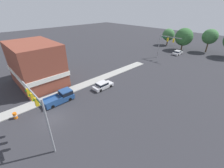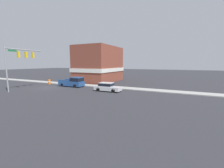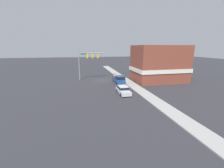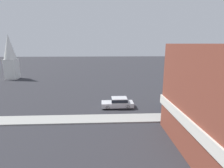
{
  "view_description": "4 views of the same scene",
  "coord_description": "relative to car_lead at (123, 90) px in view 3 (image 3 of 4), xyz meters",
  "views": [
    {
      "loc": [
        19.54,
        -5.66,
        15.73
      ],
      "look_at": [
        1.33,
        11.56,
        2.34
      ],
      "focal_mm": 24.0,
      "sensor_mm": 36.0,
      "label": 1
    },
    {
      "loc": [
        20.3,
        23.35,
        4.65
      ],
      "look_at": [
        0.88,
        14.0,
        1.69
      ],
      "focal_mm": 24.0,
      "sensor_mm": 36.0,
      "label": 2
    },
    {
      "loc": [
        5.94,
        37.47,
        8.42
      ],
      "look_at": [
        0.96,
        14.68,
        2.7
      ],
      "focal_mm": 24.0,
      "sensor_mm": 36.0,
      "label": 3
    },
    {
      "loc": [
        -25.31,
        13.82,
        8.92
      ],
      "look_at": [
        -0.37,
        12.62,
        3.13
      ],
      "focal_mm": 28.0,
      "sensor_mm": 36.0,
      "label": 4
    }
  ],
  "objects": [
    {
      "name": "sidewalk_curb",
      "position": [
        -3.91,
        -11.82,
        -0.69
      ],
      "size": [
        2.4,
        60.0,
        0.14
      ],
      "color": "#9E9E99",
      "rests_on": "ground"
    },
    {
      "name": "car_lead",
      "position": [
        0.0,
        0.0,
        0.0
      ],
      "size": [
        1.81,
        4.49,
        1.46
      ],
      "color": "black",
      "rests_on": "ground"
    },
    {
      "name": "corner_brick_building",
      "position": [
        -11.83,
        -8.54,
        3.57
      ],
      "size": [
        12.73,
        8.71,
        8.92
      ],
      "color": "brown",
      "rests_on": "ground"
    },
    {
      "name": "near_signal_assembly",
      "position": [
        5.58,
        -14.16,
        4.77
      ],
      "size": [
        6.75,
        0.49,
        7.54
      ],
      "color": "gray",
      "rests_on": "ground"
    },
    {
      "name": "construction_barrel",
      "position": [
        -2.11,
        -15.95,
        -0.23
      ],
      "size": [
        0.57,
        0.57,
        1.04
      ],
      "color": "orange",
      "rests_on": "ground"
    },
    {
      "name": "ground_plane",
      "position": [
        1.79,
        -11.82,
        -0.76
      ],
      "size": [
        200.0,
        200.0,
        0.0
      ],
      "primitive_type": "plane",
      "color": "#2D2D33"
    },
    {
      "name": "pickup_truck_parked",
      "position": [
        -1.51,
        -8.48,
        0.2
      ],
      "size": [
        2.01,
        5.26,
        1.96
      ],
      "color": "black",
      "rests_on": "ground"
    }
  ]
}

